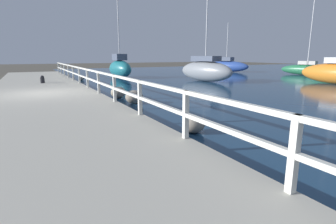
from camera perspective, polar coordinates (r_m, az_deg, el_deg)
ground_plane at (r=13.30m, az=-25.36°, el=2.37°), size 120.00×120.00×0.00m
dock_walkway at (r=13.28m, az=-25.43°, el=3.05°), size 4.68×36.00×0.32m
railing at (r=13.46m, az=-16.15°, el=7.45°), size 0.10×32.50×1.00m
boulder_downstream at (r=12.81m, az=-10.78°, el=4.20°), size 0.72×0.64×0.54m
boulder_near_dock at (r=6.91m, az=5.60°, el=-2.70°), size 0.61×0.55×0.46m
boulder_upstream at (r=22.95m, az=-18.32°, el=7.00°), size 0.46×0.41×0.34m
boulder_mid_strip at (r=11.18m, az=-7.36°, el=3.27°), size 0.76×0.68×0.57m
mooring_bollard at (r=18.18m, az=-25.68°, el=6.43°), size 0.25×0.25×0.47m
sailboat_blue at (r=34.13m, az=12.58°, el=9.78°), size 3.51×5.99×5.89m
sailboat_gray at (r=21.05m, az=8.15°, el=9.00°), size 2.36×5.45×8.00m
sailboat_teal at (r=24.50m, az=-10.43°, el=9.41°), size 1.78×3.83×8.44m
sailboat_green at (r=31.13m, az=28.01°, el=8.25°), size 2.10×5.61×7.95m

